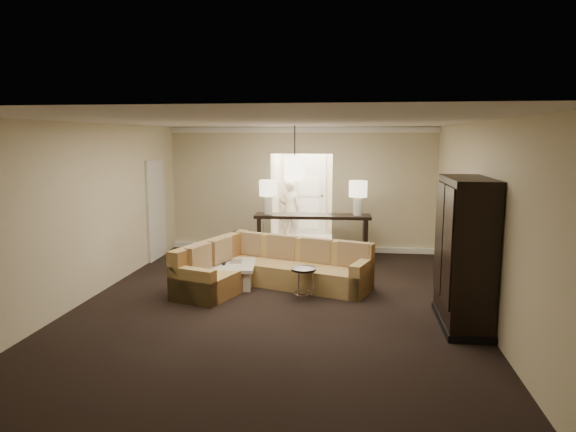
# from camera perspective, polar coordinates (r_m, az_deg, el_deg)

# --- Properties ---
(ground) EXTENTS (8.00, 8.00, 0.00)m
(ground) POSITION_cam_1_polar(r_m,az_deg,el_deg) (8.03, -1.53, -9.91)
(ground) COLOR black
(ground) RESTS_ON ground
(wall_back) EXTENTS (6.00, 0.04, 2.80)m
(wall_back) POSITION_cam_1_polar(r_m,az_deg,el_deg) (11.64, 1.48, 2.98)
(wall_back) COLOR beige
(wall_back) RESTS_ON ground
(wall_front) EXTENTS (6.00, 0.04, 2.80)m
(wall_front) POSITION_cam_1_polar(r_m,az_deg,el_deg) (3.89, -10.85, -8.92)
(wall_front) COLOR beige
(wall_front) RESTS_ON ground
(wall_left) EXTENTS (0.04, 8.00, 2.80)m
(wall_left) POSITION_cam_1_polar(r_m,az_deg,el_deg) (8.68, -21.53, 0.39)
(wall_left) COLOR beige
(wall_left) RESTS_ON ground
(wall_right) EXTENTS (0.04, 8.00, 2.80)m
(wall_right) POSITION_cam_1_polar(r_m,az_deg,el_deg) (7.82, 20.69, -0.42)
(wall_right) COLOR beige
(wall_right) RESTS_ON ground
(ceiling) EXTENTS (6.00, 8.00, 0.02)m
(ceiling) POSITION_cam_1_polar(r_m,az_deg,el_deg) (7.61, -1.62, 10.48)
(ceiling) COLOR silver
(ceiling) RESTS_ON wall_back
(crown_molding) EXTENTS (6.00, 0.10, 0.12)m
(crown_molding) POSITION_cam_1_polar(r_m,az_deg,el_deg) (11.53, 1.48, 9.54)
(crown_molding) COLOR white
(crown_molding) RESTS_ON wall_back
(baseboard) EXTENTS (6.00, 0.10, 0.12)m
(baseboard) POSITION_cam_1_polar(r_m,az_deg,el_deg) (11.80, 1.43, -3.53)
(baseboard) COLOR white
(baseboard) RESTS_ON ground
(side_door) EXTENTS (0.05, 0.90, 2.10)m
(side_door) POSITION_cam_1_polar(r_m,az_deg,el_deg) (11.23, -14.44, 0.69)
(side_door) COLOR silver
(side_door) RESTS_ON ground
(foyer) EXTENTS (1.44, 2.02, 2.80)m
(foyer) POSITION_cam_1_polar(r_m,az_deg,el_deg) (12.98, 2.09, 3.13)
(foyer) COLOR white
(foyer) RESTS_ON ground
(sectional_sofa) EXTENTS (3.27, 2.34, 0.82)m
(sectional_sofa) POSITION_cam_1_polar(r_m,az_deg,el_deg) (8.90, -2.31, -5.86)
(sectional_sofa) COLOR brown
(sectional_sofa) RESTS_ON ground
(coffee_table) EXTENTS (1.07, 1.07, 0.40)m
(coffee_table) POSITION_cam_1_polar(r_m,az_deg,el_deg) (9.11, -6.76, -6.41)
(coffee_table) COLOR white
(coffee_table) RESTS_ON ground
(console_table) EXTENTS (2.47, 0.65, 0.95)m
(console_table) POSITION_cam_1_polar(r_m,az_deg,el_deg) (10.94, 2.74, -1.83)
(console_table) COLOR black
(console_table) RESTS_ON ground
(armoire) EXTENTS (0.61, 1.42, 2.04)m
(armoire) POSITION_cam_1_polar(r_m,az_deg,el_deg) (7.39, 18.99, -4.19)
(armoire) COLOR black
(armoire) RESTS_ON ground
(drink_table) EXTENTS (0.40, 0.40, 0.50)m
(drink_table) POSITION_cam_1_polar(r_m,az_deg,el_deg) (8.26, 1.75, -6.76)
(drink_table) COLOR black
(drink_table) RESTS_ON ground
(table_lamp_left) EXTENTS (0.38, 0.38, 0.72)m
(table_lamp_left) POSITION_cam_1_polar(r_m,az_deg,el_deg) (10.89, -2.22, 2.73)
(table_lamp_left) COLOR silver
(table_lamp_left) RESTS_ON console_table
(table_lamp_right) EXTENTS (0.38, 0.38, 0.72)m
(table_lamp_right) POSITION_cam_1_polar(r_m,az_deg,el_deg) (10.82, 7.79, 2.61)
(table_lamp_right) COLOR silver
(table_lamp_right) RESTS_ON console_table
(pendant_light) EXTENTS (0.38, 0.38, 1.09)m
(pendant_light) POSITION_cam_1_polar(r_m,az_deg,el_deg) (10.30, 0.75, 5.32)
(pendant_light) COLOR black
(pendant_light) RESTS_ON ceiling
(person) EXTENTS (0.67, 0.52, 1.65)m
(person) POSITION_cam_1_polar(r_m,az_deg,el_deg) (13.14, 0.15, 1.11)
(person) COLOR beige
(person) RESTS_ON ground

